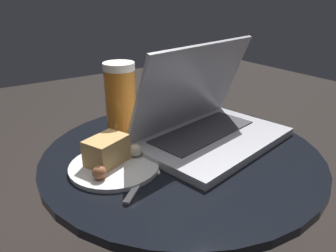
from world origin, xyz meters
TOP-DOWN VIEW (x-y plane):
  - table at (0.00, 0.00)m, footprint 0.63×0.63m
  - napkin at (-0.15, 0.02)m, footprint 0.19×0.16m
  - laptop at (0.09, 0.02)m, footprint 0.40×0.30m
  - beer_glass at (-0.08, 0.14)m, footprint 0.07×0.07m
  - snack_plate at (-0.17, 0.02)m, footprint 0.19×0.19m
  - fork at (-0.13, -0.04)m, footprint 0.14×0.12m

SIDE VIEW (x-z plane):
  - table at x=0.00m, z-range 0.12..0.69m
  - napkin at x=-0.15m, z-range 0.56..0.57m
  - fork at x=-0.13m, z-range 0.56..0.57m
  - snack_plate at x=-0.17m, z-range 0.55..0.62m
  - laptop at x=0.09m, z-range 0.49..0.73m
  - beer_glass at x=-0.08m, z-range 0.56..0.75m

